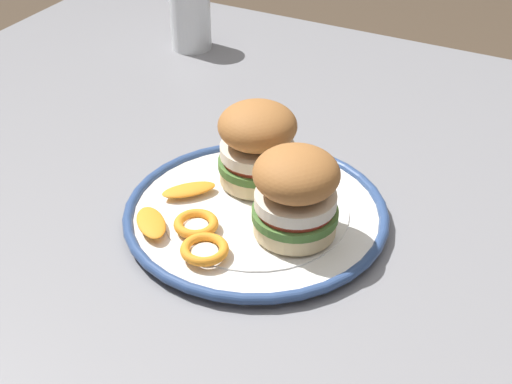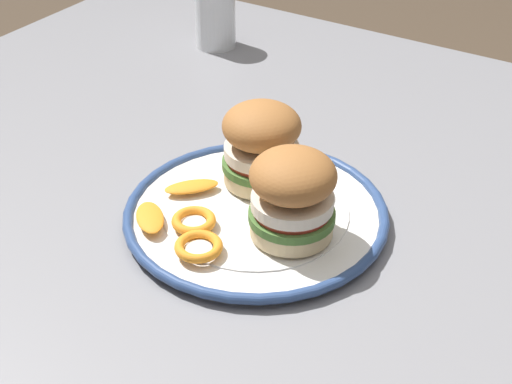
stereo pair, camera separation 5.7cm
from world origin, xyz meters
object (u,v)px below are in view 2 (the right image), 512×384
at_px(sandwich_half_right, 292,194).
at_px(drinking_glass, 215,20).
at_px(dinner_plate, 256,214).
at_px(dining_table, 328,274).
at_px(sandwich_half_left, 262,143).

height_order(sandwich_half_right, drinking_glass, sandwich_half_right).
height_order(dinner_plate, sandwich_half_right, sandwich_half_right).
bearing_deg(dining_table, sandwich_half_right, 72.09).
xyz_separation_m(sandwich_half_left, sandwich_half_right, (-0.08, 0.07, 0.00)).
relative_size(dining_table, dinner_plate, 4.86).
relative_size(sandwich_half_left, drinking_glass, 1.22).
distance_m(dinner_plate, drinking_glass, 0.51).
height_order(sandwich_half_left, sandwich_half_right, same).
height_order(dining_table, dinner_plate, dinner_plate).
height_order(dining_table, sandwich_half_left, sandwich_half_left).
height_order(dinner_plate, drinking_glass, drinking_glass).
bearing_deg(drinking_glass, sandwich_half_right, 133.30).
relative_size(dining_table, drinking_glass, 13.83).
bearing_deg(dining_table, drinking_glass, -40.67).
bearing_deg(dinner_plate, drinking_glass, -50.01).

